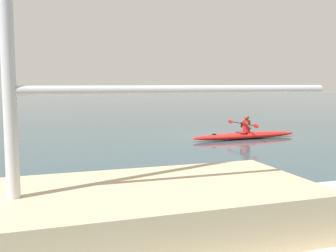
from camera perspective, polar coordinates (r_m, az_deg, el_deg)
The scene contains 3 objects.
ground_plane at distance 17.94m, azimuth 9.22°, elevation -1.53°, with size 160.00×160.00×0.00m, color #334C56.
kayak at distance 17.34m, azimuth 10.97°, elevation -1.35°, with size 3.31×4.49×0.29m.
kayaker at distance 17.31m, azimuth 11.10°, elevation 0.18°, with size 2.01×1.37×0.73m.
Camera 1 is at (-7.46, 16.14, 2.41)m, focal length 42.58 mm.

